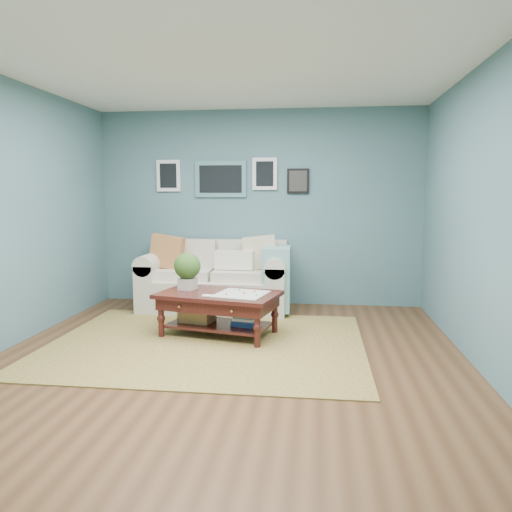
# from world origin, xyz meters

# --- Properties ---
(room_shell) EXTENTS (5.00, 5.02, 2.70)m
(room_shell) POSITION_xyz_m (-0.01, 0.06, 1.36)
(room_shell) COLOR brown
(room_shell) RESTS_ON ground
(area_rug) EXTENTS (3.22, 2.58, 0.01)m
(area_rug) POSITION_xyz_m (-0.30, 0.47, 0.01)
(area_rug) COLOR brown
(area_rug) RESTS_ON ground
(loveseat) EXTENTS (1.99, 0.90, 1.02)m
(loveseat) POSITION_xyz_m (-0.44, 2.03, 0.42)
(loveseat) COLOR beige
(loveseat) RESTS_ON ground
(coffee_table) EXTENTS (1.41, 1.01, 0.89)m
(coffee_table) POSITION_xyz_m (-0.30, 0.81, 0.40)
(coffee_table) COLOR black
(coffee_table) RESTS_ON ground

